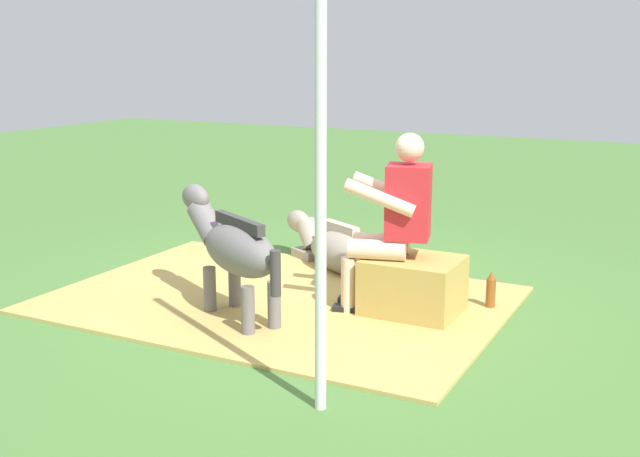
# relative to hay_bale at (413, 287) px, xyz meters

# --- Properties ---
(ground_plane) EXTENTS (24.00, 24.00, 0.00)m
(ground_plane) POSITION_rel_hay_bale_xyz_m (0.78, 0.09, -0.21)
(ground_plane) COLOR #4C7A38
(hay_patch) EXTENTS (3.30, 2.33, 0.02)m
(hay_patch) POSITION_rel_hay_bale_xyz_m (1.01, 0.17, -0.20)
(hay_patch) COLOR tan
(hay_patch) RESTS_ON ground
(hay_bale) EXTENTS (0.65, 0.55, 0.42)m
(hay_bale) POSITION_rel_hay_bale_xyz_m (0.00, 0.00, 0.00)
(hay_bale) COLOR tan
(hay_bale) RESTS_ON ground
(person_seated) EXTENTS (0.71, 0.52, 1.30)m
(person_seated) POSITION_rel_hay_bale_xyz_m (0.16, 0.03, 0.50)
(person_seated) COLOR beige
(person_seated) RESTS_ON ground
(pony_standing) EXTENTS (1.22, 0.82, 0.87)m
(pony_standing) POSITION_rel_hay_bale_xyz_m (1.08, 0.64, 0.31)
(pony_standing) COLOR slate
(pony_standing) RESTS_ON ground
(pony_lying) EXTENTS (1.30, 0.88, 0.42)m
(pony_lying) POSITION_rel_hay_bale_xyz_m (0.96, -0.78, -0.02)
(pony_lying) COLOR gray
(pony_lying) RESTS_ON ground
(soda_bottle) EXTENTS (0.07, 0.07, 0.29)m
(soda_bottle) POSITION_rel_hay_bale_xyz_m (-0.47, -0.36, -0.07)
(soda_bottle) COLOR brown
(soda_bottle) RESTS_ON ground
(tent_pole_left) EXTENTS (0.06, 0.06, 2.51)m
(tent_pole_left) POSITION_rel_hay_bale_xyz_m (-0.10, 1.63, 1.05)
(tent_pole_left) COLOR silver
(tent_pole_left) RESTS_ON ground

